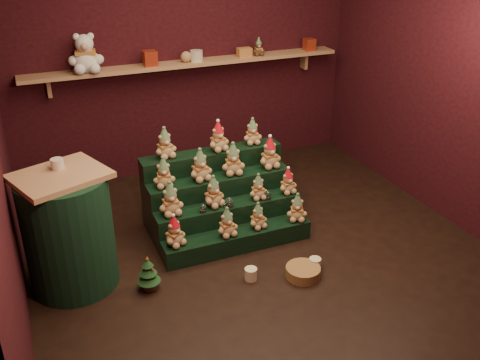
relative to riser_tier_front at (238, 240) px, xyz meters
name	(u,v)px	position (x,y,z in m)	size (l,w,h in m)	color
ground	(257,248)	(0.17, -0.07, -0.09)	(4.00, 4.00, 0.00)	black
back_wall	(184,51)	(0.17, 1.98, 1.31)	(4.00, 0.10, 2.80)	black
front_wall	(434,221)	(0.17, -2.12, 1.31)	(4.00, 0.10, 2.80)	black
right_wall	(457,77)	(2.22, -0.07, 1.31)	(0.10, 4.00, 2.80)	black
back_shelf	(189,64)	(0.17, 1.81, 1.20)	(3.60, 0.26, 0.24)	tan
riser_tier_front	(238,240)	(0.00, 0.00, 0.00)	(1.40, 0.22, 0.18)	black
riser_tier_midfront	(229,220)	(0.00, 0.22, 0.09)	(1.40, 0.22, 0.36)	black
riser_tier_midback	(220,202)	(0.00, 0.44, 0.18)	(1.40, 0.22, 0.54)	black
riser_tier_back	(212,184)	(0.00, 0.66, 0.27)	(1.40, 0.22, 0.72)	black
teddy_0	(174,231)	(-0.59, 0.01, 0.23)	(0.20, 0.18, 0.28)	tan
teddy_1	(227,222)	(-0.11, -0.02, 0.23)	(0.19, 0.17, 0.27)	tan
teddy_2	(258,215)	(0.20, 0.00, 0.21)	(0.18, 0.16, 0.25)	tan
teddy_3	(297,207)	(0.60, -0.02, 0.22)	(0.19, 0.17, 0.27)	tan
teddy_4	(170,199)	(-0.55, 0.24, 0.43)	(0.22, 0.20, 0.31)	tan
teddy_5	(213,191)	(-0.14, 0.24, 0.42)	(0.21, 0.19, 0.29)	tan
teddy_6	(258,187)	(0.30, 0.21, 0.39)	(0.18, 0.16, 0.25)	tan
teddy_7	(288,181)	(0.61, 0.21, 0.40)	(0.18, 0.16, 0.25)	tan
teddy_8	(164,172)	(-0.54, 0.44, 0.59)	(0.20, 0.18, 0.28)	tan
teddy_9	(200,165)	(-0.19, 0.45, 0.60)	(0.22, 0.20, 0.31)	tan
teddy_10	(233,159)	(0.14, 0.45, 0.61)	(0.22, 0.20, 0.31)	tan
teddy_11	(270,152)	(0.53, 0.46, 0.61)	(0.22, 0.20, 0.31)	tan
teddy_12	(165,143)	(-0.45, 0.68, 0.78)	(0.21, 0.19, 0.29)	tan
teddy_13	(218,136)	(0.07, 0.65, 0.77)	(0.21, 0.19, 0.29)	tan
teddy_14	(252,131)	(0.44, 0.68, 0.76)	(0.19, 0.17, 0.26)	tan
snow_globe_a	(203,208)	(-0.27, 0.16, 0.31)	(0.06, 0.06, 0.08)	black
snow_globe_b	(229,202)	(-0.01, 0.16, 0.32)	(0.07, 0.07, 0.09)	black
snow_globe_c	(267,195)	(0.37, 0.16, 0.32)	(0.07, 0.07, 0.09)	black
side_table	(69,231)	(-1.44, 0.05, 0.41)	(0.81, 0.75, 1.01)	tan
table_ornament	(57,164)	(-1.44, 0.15, 0.96)	(0.10, 0.10, 0.08)	beige
mini_christmas_tree	(148,273)	(-0.90, -0.28, 0.07)	(0.19, 0.19, 0.33)	#402D17
mug_left	(251,274)	(-0.08, -0.48, -0.04)	(0.11, 0.11, 0.11)	beige
mug_right	(315,264)	(0.49, -0.56, -0.04)	(0.10, 0.10, 0.10)	beige
wicker_basket	(303,272)	(0.34, -0.61, -0.04)	(0.30, 0.30, 0.09)	olive
white_bear	(85,48)	(-0.93, 1.77, 1.48)	(0.36, 0.32, 0.50)	white
brown_bear	(259,47)	(1.00, 1.77, 1.33)	(0.14, 0.13, 0.20)	#4E2B1A
gift_tin_red_a	(150,58)	(-0.27, 1.78, 1.31)	(0.14, 0.14, 0.16)	#A03018
gift_tin_cream	(196,56)	(0.25, 1.78, 1.29)	(0.14, 0.14, 0.12)	beige
gift_tin_red_b	(309,44)	(1.68, 1.78, 1.30)	(0.12, 0.12, 0.14)	#A03018
shelf_plush_ball	(186,57)	(0.13, 1.78, 1.29)	(0.12, 0.12, 0.12)	tan
scarf_gift_box	(244,52)	(0.83, 1.78, 1.28)	(0.16, 0.10, 0.10)	#ED5821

